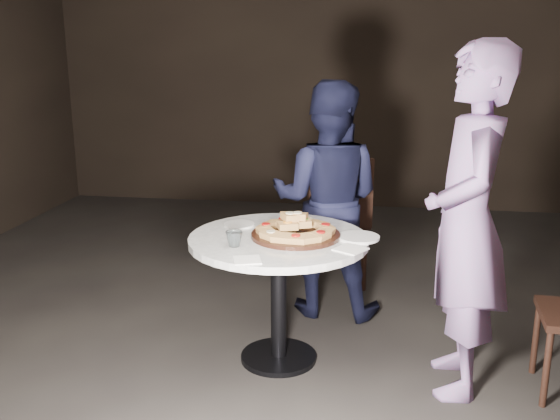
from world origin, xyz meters
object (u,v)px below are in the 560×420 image
object	(u,v)px
water_glass	(234,239)
diner_teal	(467,223)
table	(279,260)
chair_far	(335,213)
diner_navy	(327,200)
focaccia_pile	(295,227)
serving_board	(296,235)

from	to	relation	value
water_glass	diner_teal	bearing A→B (deg)	4.03
table	water_glass	bearing A→B (deg)	-134.45
chair_far	diner_navy	distance (m)	0.44
chair_far	water_glass	bearing A→B (deg)	53.46
water_glass	chair_far	xyz separation A→B (m)	(0.42, 1.30, -0.20)
diner_teal	focaccia_pile	bearing A→B (deg)	-99.74
table	diner_navy	size ratio (longest dim) A/B	0.82
serving_board	water_glass	xyz separation A→B (m)	(-0.28, -0.20, 0.03)
water_glass	diner_navy	xyz separation A→B (m)	(0.39, 0.90, -0.01)
serving_board	focaccia_pile	bearing A→B (deg)	126.49
serving_board	diner_navy	bearing A→B (deg)	81.23
water_glass	diner_teal	xyz separation A→B (m)	(1.12, 0.08, 0.11)
focaccia_pile	water_glass	xyz separation A→B (m)	(-0.28, -0.21, -0.01)
chair_far	focaccia_pile	bearing A→B (deg)	63.95
focaccia_pile	diner_navy	xyz separation A→B (m)	(0.11, 0.69, -0.02)
water_glass	chair_far	size ratio (longest dim) A/B	0.09
focaccia_pile	diner_teal	bearing A→B (deg)	-8.64
table	serving_board	xyz separation A→B (m)	(0.09, 0.01, 0.14)
diner_navy	diner_teal	bearing A→B (deg)	137.02
focaccia_pile	serving_board	bearing A→B (deg)	-53.51
chair_far	diner_teal	distance (m)	1.44
serving_board	focaccia_pile	distance (m)	0.04
diner_navy	diner_teal	world-z (taller)	diner_teal
diner_navy	diner_teal	size ratio (longest dim) A/B	0.87
serving_board	chair_far	xyz separation A→B (m)	(0.14, 1.10, -0.17)
focaccia_pile	chair_far	distance (m)	1.12
chair_far	diner_teal	size ratio (longest dim) A/B	0.55
table	chair_far	distance (m)	1.13
table	water_glass	xyz separation A→B (m)	(-0.19, -0.20, 0.17)
diner_navy	serving_board	bearing A→B (deg)	86.68
chair_far	diner_teal	world-z (taller)	diner_teal
table	diner_teal	world-z (taller)	diner_teal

